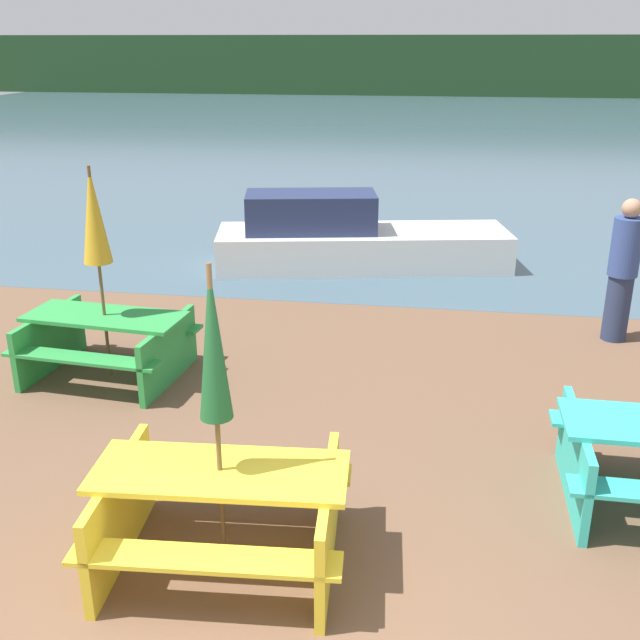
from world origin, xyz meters
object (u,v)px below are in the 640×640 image
Objects in this scene: umbrella_gold at (94,217)px; picnic_table_yellow at (222,507)px; umbrella_darkgreen at (213,347)px; person at (623,271)px; picnic_table_green at (107,339)px; boat at (350,240)px.

picnic_table_yellow is at bearing -53.61° from umbrella_gold.
umbrella_darkgreen is 1.26× the size of person.
picnic_table_green is at bearing -160.89° from person.
umbrella_darkgreen is 8.00m from boat.
picnic_table_green is 5.37m from boat.
picnic_table_green is 3.95m from umbrella_darkgreen.
picnic_table_green is 0.82× the size of umbrella_darkgreen.
picnic_table_green is (-2.22, 3.01, -0.02)m from picnic_table_yellow.
umbrella_darkgreen is at bearing 180.00° from picnic_table_yellow.
umbrella_darkgreen is (-0.00, 0.00, 1.26)m from picnic_table_yellow.
picnic_table_green is 1.04× the size of person.
boat reaches higher than picnic_table_green.
umbrella_gold is (0.00, 0.00, 1.42)m from picnic_table_green.
umbrella_darkgreen is (2.22, -3.01, -0.14)m from umbrella_gold.
picnic_table_green is 0.38× the size of boat.
umbrella_darkgreen reaches higher than picnic_table_green.
boat is at bearing 65.53° from picnic_table_green.
umbrella_gold is at bearing 126.39° from picnic_table_yellow.
picnic_table_yellow is 7.90m from boat.
umbrella_darkgreen is (2.22, -3.01, 1.28)m from picnic_table_green.
umbrella_gold is at bearing 126.39° from umbrella_darkgreen.
person is at bearing 19.11° from umbrella_gold.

